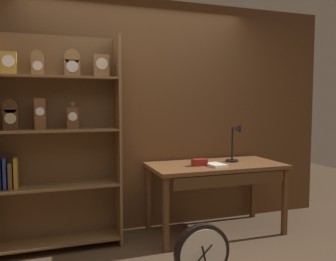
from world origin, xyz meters
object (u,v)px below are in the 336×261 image
object	(u,v)px
toolbox_small	(200,162)
round_clock_large	(202,254)
workbench	(217,171)
bookshelf	(54,139)
desk_lamp	(236,140)
open_repair_manual	(216,165)

from	to	relation	value
toolbox_small	round_clock_large	bearing A→B (deg)	-112.77
workbench	bookshelf	bearing A→B (deg)	175.16
toolbox_small	round_clock_large	world-z (taller)	toolbox_small
workbench	toolbox_small	xyz separation A→B (m)	(-0.22, -0.02, 0.11)
round_clock_large	workbench	bearing A→B (deg)	57.60
bookshelf	desk_lamp	bearing A→B (deg)	-2.09
round_clock_large	toolbox_small	bearing A→B (deg)	67.23
desk_lamp	open_repair_manual	size ratio (longest dim) A/B	2.06
workbench	round_clock_large	size ratio (longest dim) A/B	2.97
bookshelf	workbench	bearing A→B (deg)	-4.84
desk_lamp	open_repair_manual	xyz separation A→B (m)	(-0.34, -0.17, -0.23)
open_repair_manual	round_clock_large	bearing A→B (deg)	-131.31
desk_lamp	toolbox_small	distance (m)	0.54
workbench	round_clock_large	bearing A→B (deg)	-122.40
desk_lamp	toolbox_small	xyz separation A→B (m)	(-0.49, -0.09, -0.21)
desk_lamp	open_repair_manual	bearing A→B (deg)	-153.03
bookshelf	toolbox_small	distance (m)	1.50
round_clock_large	bookshelf	bearing A→B (deg)	134.10
workbench	round_clock_large	world-z (taller)	workbench
bookshelf	toolbox_small	world-z (taller)	bookshelf
workbench	desk_lamp	xyz separation A→B (m)	(0.28, 0.07, 0.32)
workbench	round_clock_large	xyz separation A→B (m)	(-0.61, -0.96, -0.44)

